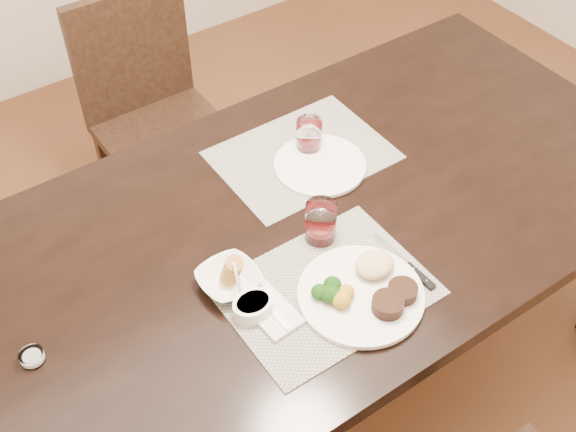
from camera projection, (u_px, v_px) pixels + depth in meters
ground_plane at (304, 374)px, 2.36m from camera, size 4.50×4.50×0.00m
dining_table at (308, 238)px, 1.88m from camera, size 2.00×1.00×0.75m
chair_far at (152, 107)px, 2.53m from camera, size 0.42×0.42×0.90m
placemat_near at (326, 290)px, 1.66m from camera, size 0.46×0.34×0.00m
placemat_far at (302, 155)px, 1.98m from camera, size 0.46×0.34×0.00m
dinner_plate at (367, 290)px, 1.63m from camera, size 0.29×0.29×0.05m
napkin_fork at (269, 309)px, 1.61m from camera, size 0.10×0.16×0.02m
steak_knife at (413, 270)px, 1.69m from camera, size 0.02×0.21×0.01m
cracker_bowl at (229, 279)px, 1.65m from camera, size 0.14×0.14×0.06m
sauce_ramekin at (253, 306)px, 1.60m from camera, size 0.10×0.14×0.08m
wine_glass_near at (321, 223)px, 1.74m from camera, size 0.08×0.08×0.11m
far_plate at (320, 165)px, 1.94m from camera, size 0.25×0.25×0.01m
wine_glass_far at (309, 137)px, 1.97m from camera, size 0.07×0.07×0.10m
salt_cellar at (32, 357)px, 1.52m from camera, size 0.05×0.05×0.02m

